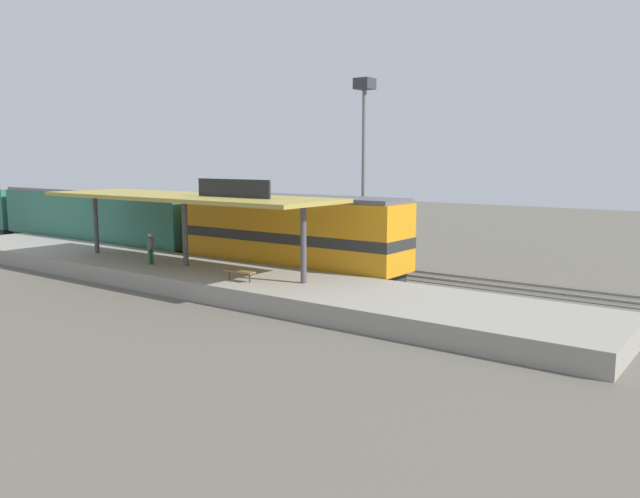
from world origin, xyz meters
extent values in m
plane|color=#5B564C|center=(2.00, 0.00, 0.00)|extent=(120.00, 120.00, 0.00)
cube|color=#4E4941|center=(0.00, 0.00, 0.02)|extent=(3.20, 110.00, 0.04)
cube|color=gray|center=(-0.72, 0.00, 0.08)|extent=(0.10, 110.00, 0.16)
cube|color=gray|center=(0.72, 0.00, 0.08)|extent=(0.10, 110.00, 0.16)
cube|color=#4E4941|center=(4.60, 0.00, 0.02)|extent=(3.20, 110.00, 0.04)
cube|color=gray|center=(3.88, 0.00, 0.08)|extent=(0.10, 110.00, 0.16)
cube|color=gray|center=(5.32, 0.00, 0.08)|extent=(0.10, 110.00, 0.16)
cube|color=gray|center=(-4.60, 0.00, 0.45)|extent=(6.00, 44.00, 0.90)
cylinder|color=#47474C|center=(-4.60, -8.00, 2.70)|extent=(0.28, 0.28, 3.60)
cylinder|color=#47474C|center=(-4.60, 0.00, 2.70)|extent=(0.28, 0.28, 3.60)
cylinder|color=#47474C|center=(-4.60, 8.00, 2.70)|extent=(0.28, 0.28, 3.60)
cube|color=#A38E3D|center=(-4.60, 0.00, 4.60)|extent=(5.20, 18.00, 0.20)
cube|color=black|center=(-4.60, -3.60, 5.15)|extent=(0.12, 4.80, 0.90)
cylinder|color=#333338|center=(-6.00, -5.92, 1.11)|extent=(0.07, 0.07, 0.42)
cylinder|color=#333338|center=(-6.00, -4.62, 1.11)|extent=(0.07, 0.07, 0.42)
cube|color=brown|center=(-6.00, -5.27, 1.36)|extent=(0.44, 1.70, 0.08)
cube|color=#28282D|center=(0.00, -3.36, 0.51)|extent=(2.60, 13.60, 0.70)
cube|color=orange|center=(0.00, -3.36, 2.61)|extent=(2.90, 14.40, 3.50)
cube|color=#515156|center=(0.00, -3.36, 4.48)|extent=(2.78, 14.11, 0.24)
cube|color=#282828|center=(0.00, -3.36, 2.35)|extent=(2.93, 14.43, 0.56)
cube|color=#28282D|center=(0.00, 14.64, 0.51)|extent=(2.60, 19.20, 0.70)
cube|color=#2D6B56|center=(0.00, 14.64, 2.51)|extent=(2.90, 20.00, 3.30)
cube|color=slate|center=(0.00, 14.64, 4.28)|extent=(2.78, 19.60, 0.24)
cube|color=#28282D|center=(4.60, 0.76, 0.51)|extent=(2.50, 11.20, 0.70)
cube|color=#6B6056|center=(4.60, 0.76, 2.16)|extent=(2.80, 12.00, 2.60)
cube|color=#554D45|center=(4.60, 0.76, 3.58)|extent=(2.69, 11.76, 0.24)
cylinder|color=slate|center=(7.80, -3.32, 5.50)|extent=(0.28, 0.28, 11.00)
cube|color=#333338|center=(7.80, -3.32, 11.35)|extent=(1.10, 1.10, 0.70)
cylinder|color=#23603D|center=(-5.51, 1.89, 1.32)|extent=(0.16, 0.16, 0.84)
cylinder|color=#23603D|center=(-5.33, 1.89, 1.32)|extent=(0.16, 0.16, 0.84)
cylinder|color=#4C4C51|center=(-5.42, 1.89, 2.06)|extent=(0.34, 0.34, 0.64)
sphere|color=tan|center=(-5.42, 1.89, 2.50)|extent=(0.23, 0.23, 0.23)
camera|label=1|loc=(-27.21, -25.66, 6.56)|focal=35.49mm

